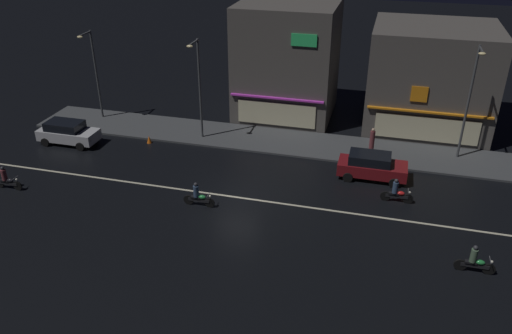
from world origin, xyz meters
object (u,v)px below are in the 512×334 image
(pedestrian_on_sidewalk, at_px, (372,142))
(parked_car_near_kerb, at_px, (372,166))
(motorcycle_lead, at_px, (7,180))
(traffic_cone, at_px, (149,139))
(streetlamp_mid, at_px, (198,82))
(motorcycle_opposite_lane, at_px, (475,261))
(motorcycle_trailing_far, at_px, (396,192))
(streetlamp_east, at_px, (470,95))
(streetlamp_west, at_px, (94,68))
(motorcycle_following, at_px, (198,196))
(parked_car_trailing, at_px, (68,132))

(pedestrian_on_sidewalk, bearing_deg, parked_car_near_kerb, 122.35)
(motorcycle_lead, xyz_separation_m, traffic_cone, (5.50, 8.35, -0.36))
(streetlamp_mid, distance_m, motorcycle_opposite_lane, 21.27)
(motorcycle_trailing_far, relative_size, traffic_cone, 3.45)
(streetlamp_east, bearing_deg, streetlamp_west, 179.70)
(streetlamp_east, bearing_deg, motorcycle_trailing_far, -120.52)
(motorcycle_lead, distance_m, motorcycle_following, 12.09)
(streetlamp_east, distance_m, motorcycle_trailing_far, 8.78)
(parked_car_trailing, relative_size, motorcycle_trailing_far, 2.26)
(motorcycle_opposite_lane, bearing_deg, streetlamp_mid, -34.76)
(streetlamp_east, height_order, pedestrian_on_sidewalk, streetlamp_east)
(streetlamp_west, height_order, streetlamp_mid, streetlamp_mid)
(streetlamp_east, xyz_separation_m, traffic_cone, (-21.58, -2.98, -4.38))
(streetlamp_mid, bearing_deg, motorcycle_following, -70.73)
(streetlamp_west, distance_m, streetlamp_east, 27.29)
(streetlamp_east, height_order, traffic_cone, streetlamp_east)
(motorcycle_trailing_far, bearing_deg, streetlamp_east, 67.29)
(traffic_cone, bearing_deg, parked_car_near_kerb, -4.14)
(parked_car_trailing, bearing_deg, traffic_cone, -164.53)
(streetlamp_east, bearing_deg, streetlamp_mid, -175.46)
(parked_car_near_kerb, height_order, parked_car_trailing, same)
(streetlamp_mid, height_order, pedestrian_on_sidewalk, streetlamp_mid)
(streetlamp_east, distance_m, motorcycle_lead, 29.62)
(parked_car_trailing, xyz_separation_m, motorcycle_trailing_far, (23.24, -2.19, -0.24))
(streetlamp_west, xyz_separation_m, motorcycle_lead, (0.21, -11.47, -3.63))
(pedestrian_on_sidewalk, height_order, motorcycle_opposite_lane, pedestrian_on_sidewalk)
(motorcycle_lead, bearing_deg, streetlamp_east, -159.86)
(motorcycle_lead, height_order, motorcycle_trailing_far, same)
(motorcycle_following, bearing_deg, motorcycle_lead, 2.56)
(pedestrian_on_sidewalk, distance_m, parked_car_near_kerb, 3.20)
(parked_car_trailing, distance_m, motorcycle_lead, 6.80)
(pedestrian_on_sidewalk, relative_size, traffic_cone, 3.53)
(motorcycle_trailing_far, bearing_deg, pedestrian_on_sidewalk, 115.31)
(streetlamp_west, bearing_deg, streetlamp_east, -0.30)
(pedestrian_on_sidewalk, relative_size, motorcycle_following, 1.02)
(motorcycle_opposite_lane, bearing_deg, motorcycle_lead, -5.53)
(pedestrian_on_sidewalk, height_order, traffic_cone, pedestrian_on_sidewalk)
(streetlamp_west, distance_m, pedestrian_on_sidewalk, 21.76)
(traffic_cone, bearing_deg, streetlamp_west, 151.33)
(parked_car_near_kerb, xyz_separation_m, motorcycle_opposite_lane, (5.37, -8.19, -0.24))
(motorcycle_opposite_lane, bearing_deg, traffic_cone, -27.03)
(motorcycle_opposite_lane, bearing_deg, motorcycle_following, -11.81)
(parked_car_near_kerb, bearing_deg, streetlamp_mid, -12.19)
(parked_car_near_kerb, bearing_deg, traffic_cone, -4.14)
(pedestrian_on_sidewalk, bearing_deg, streetlamp_east, -141.92)
(streetlamp_west, distance_m, parked_car_trailing, 5.78)
(streetlamp_west, distance_m, motorcycle_following, 16.38)
(motorcycle_following, height_order, motorcycle_opposite_lane, same)
(pedestrian_on_sidewalk, bearing_deg, traffic_cone, 36.05)
(motorcycle_following, distance_m, traffic_cone, 9.69)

